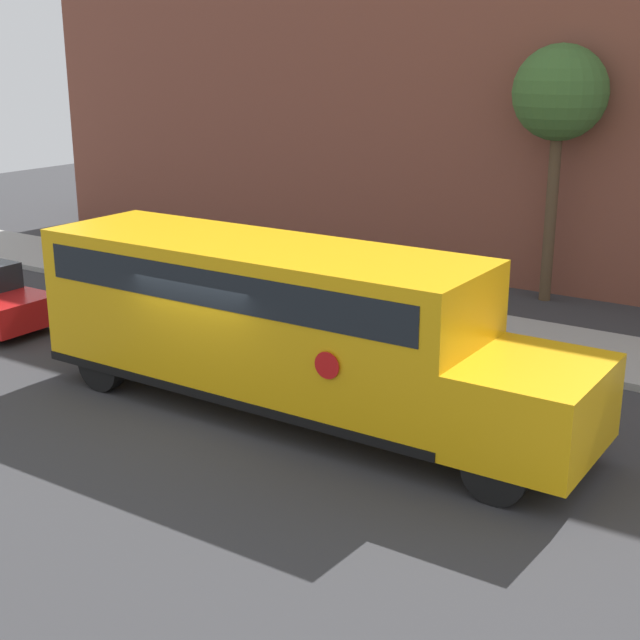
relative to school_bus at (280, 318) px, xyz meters
name	(u,v)px	position (x,y,z in m)	size (l,w,h in m)	color
ground_plane	(221,408)	(-0.94, -0.55, -1.73)	(60.00, 60.00, 0.00)	#333335
sidewalk_strip	(394,318)	(-0.94, 5.95, -1.66)	(44.00, 3.00, 0.15)	#9E9E99
building_backdrop	(512,66)	(-0.94, 12.45, 4.07)	(32.00, 4.00, 11.60)	brown
school_bus	(280,318)	(0.00, 0.00, 0.00)	(10.30, 2.57, 3.02)	#EAA80F
tree_near_sidewalk	(560,96)	(1.40, 9.78, 3.43)	(2.34, 2.34, 6.41)	brown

